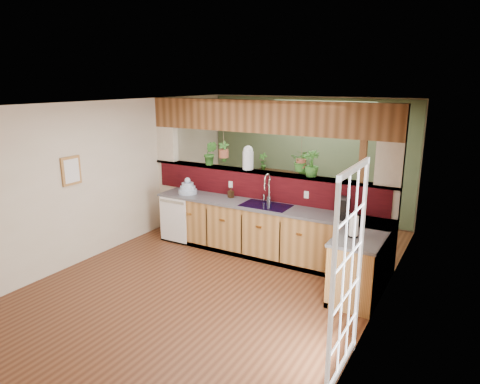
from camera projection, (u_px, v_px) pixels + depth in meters
The scene contains 28 objects.
ground at pixel (223, 274), 6.64m from camera, with size 4.60×7.00×0.01m, color #532D19.
ceiling at pixel (221, 104), 5.99m from camera, with size 4.60×7.00×0.01m, color brown.
wall_back at pixel (308, 158), 9.26m from camera, with size 4.60×0.02×2.60m, color beige.
wall_left at pixel (110, 177), 7.42m from camera, with size 0.02×7.00×2.60m, color beige.
wall_right at pixel (381, 217), 5.21m from camera, with size 0.02×7.00×2.60m, color beige.
pass_through_partition at pixel (264, 183), 7.46m from camera, with size 4.60×0.21×2.60m.
pass_through_ledge at pixel (263, 172), 7.43m from camera, with size 4.60×0.21×0.04m, color brown.
header_beam at pixel (264, 117), 7.19m from camera, with size 4.60×0.15×0.55m, color brown.
sage_backwall at pixel (307, 158), 9.24m from camera, with size 4.55×0.02×2.55m, color #536646.
countertop at pixel (295, 239), 6.86m from camera, with size 4.14×1.52×0.90m.
dishwasher at pixel (173, 220), 7.80m from camera, with size 0.58×0.03×0.82m.
navy_sink at pixel (266, 210), 7.13m from camera, with size 0.82×0.50×0.18m.
french_door at pixel (347, 276), 4.20m from camera, with size 0.06×1.02×2.16m, color white.
framed_print at pixel (71, 171), 6.67m from camera, with size 0.04×0.35×0.45m.
faucet at pixel (268, 187), 7.19m from camera, with size 0.23×0.23×0.52m.
dish_stack at pixel (188, 189), 7.85m from camera, with size 0.35×0.35×0.30m.
soap_dispenser at pixel (231, 193), 7.57m from camera, with size 0.08×0.09×0.19m, color #3C2816.
coffee_maker at pixel (342, 209), 6.43m from camera, with size 0.17×0.28×0.31m.
paper_towel at pixel (354, 227), 5.65m from camera, with size 0.14×0.14×0.30m.
glass_jar at pixel (248, 158), 7.52m from camera, with size 0.19×0.19×0.43m.
ledge_plant_left at pixel (210, 153), 7.90m from camera, with size 0.25×0.20×0.45m, color #2C6222.
ledge_plant_right at pixel (312, 164), 6.95m from camera, with size 0.24×0.24×0.43m, color #2C6222.
hanging_plant_a at pixel (224, 145), 7.71m from camera, with size 0.23×0.20×0.49m.
hanging_plant_b at pixel (301, 152), 6.99m from camera, with size 0.32×0.28×0.53m.
shelving_console at pixel (286, 194), 9.42m from camera, with size 1.44×0.38×0.96m, color black.
shelf_plant_a at pixel (263, 161), 9.54m from camera, with size 0.20×0.14×0.38m, color #2C6222.
shelf_plant_b at pixel (303, 164), 9.07m from camera, with size 0.24×0.24×0.43m, color #2C6222.
floor_plant at pixel (299, 221), 8.10m from camera, with size 0.61×0.53×0.68m, color #2C6222.
Camera 1 is at (3.27, -5.17, 2.91)m, focal length 32.00 mm.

